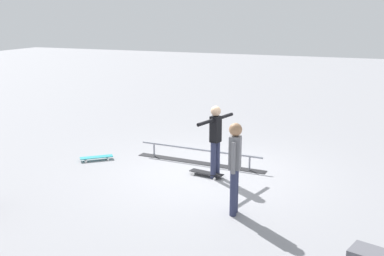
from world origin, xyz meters
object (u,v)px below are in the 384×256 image
(skateboard_main, at_px, (206,173))
(loose_skateboard_teal, at_px, (96,157))
(grind_rail, at_px, (200,157))
(bystander_grey_shirt, at_px, (235,163))
(skater_main, at_px, (216,136))

(skateboard_main, relative_size, loose_skateboard_teal, 1.11)
(skateboard_main, distance_m, loose_skateboard_teal, 2.94)
(grind_rail, distance_m, loose_skateboard_teal, 2.58)
(skateboard_main, height_order, bystander_grey_shirt, bystander_grey_shirt)
(grind_rail, bearing_deg, skateboard_main, 123.73)
(loose_skateboard_teal, bearing_deg, skateboard_main, 138.33)
(skater_main, bearing_deg, skateboard_main, -72.01)
(skater_main, xyz_separation_m, bystander_grey_shirt, (-0.95, 1.70, 0.02))
(skater_main, xyz_separation_m, loose_skateboard_teal, (3.14, -0.06, -0.87))
(bystander_grey_shirt, bearing_deg, loose_skateboard_teal, 59.90)
(bystander_grey_shirt, height_order, loose_skateboard_teal, bystander_grey_shirt)
(skateboard_main, distance_m, bystander_grey_shirt, 2.23)
(skater_main, distance_m, loose_skateboard_teal, 3.26)
(bystander_grey_shirt, bearing_deg, grind_rail, 26.19)
(bystander_grey_shirt, distance_m, loose_skateboard_teal, 4.54)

